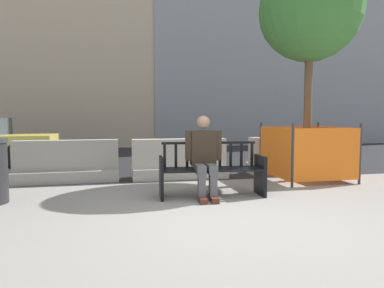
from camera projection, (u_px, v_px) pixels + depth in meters
The scene contains 9 objects.
ground_plane at pixel (232, 219), 4.30m from camera, with size 200.00×200.00×0.00m, color gray.
street_asphalt at pixel (156, 153), 12.77m from camera, with size 120.00×12.00×0.01m, color black.
street_bench at pixel (211, 172), 5.58m from camera, with size 1.72×0.64×0.88m.
seated_person at pixel (204, 155), 5.48m from camera, with size 0.59×0.74×1.31m.
jersey_barrier_centre at pixel (180, 162), 7.30m from camera, with size 2.00×0.69×0.84m.
jersey_barrier_left at pixel (67, 165), 6.86m from camera, with size 2.01×0.72×0.84m.
jersey_barrier_right at pixel (291, 159), 7.97m from camera, with size 2.03×0.77×0.84m.
street_tree at pixel (310, 11), 6.90m from camera, with size 2.06×2.06×4.49m.
construction_fence at pixel (307, 151), 7.11m from camera, with size 1.47×1.47×1.18m.
Camera 1 is at (-1.40, -4.01, 1.26)m, focal length 32.00 mm.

